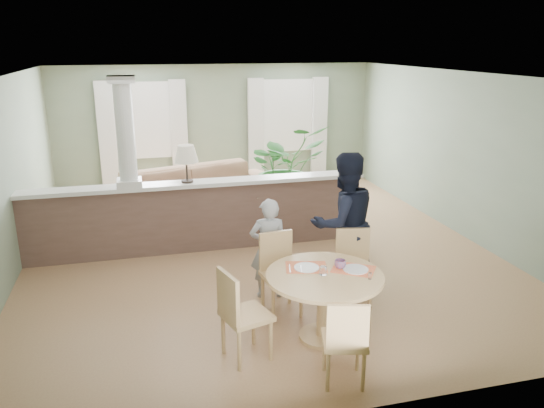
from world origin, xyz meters
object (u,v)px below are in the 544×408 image
object	(u,v)px
dining_table	(325,287)
chair_far_boy	(279,269)
houseplant	(286,168)
man_person	(344,224)
chair_near	(346,339)
chair_side	(239,311)
chair_far_man	(353,265)
sofa	(196,195)
child_person	(269,248)

from	to	relation	value
dining_table	chair_far_boy	bearing A→B (deg)	112.15
houseplant	man_person	distance (m)	3.62
chair_far_boy	chair_near	xyz separation A→B (m)	(0.20, -1.61, -0.04)
chair_far_boy	chair_side	xyz separation A→B (m)	(-0.67, -0.93, 0.01)
dining_table	chair_far_man	distance (m)	0.89
sofa	child_person	bearing A→B (deg)	-96.89
chair_side	sofa	bearing A→B (deg)	-17.84
chair_far_boy	man_person	size ratio (longest dim) A/B	0.52
chair_side	man_person	bearing A→B (deg)	-68.84
houseplant	chair_near	world-z (taller)	houseplant
dining_table	chair_side	distance (m)	0.99
chair_near	man_person	bearing A→B (deg)	-96.49
houseplant	chair_side	distance (m)	5.20
sofa	dining_table	size ratio (longest dim) A/B	2.52
dining_table	man_person	world-z (taller)	man_person
chair_far_man	man_person	bearing A→B (deg)	100.93
sofa	child_person	world-z (taller)	child_person
houseplant	chair_far_man	size ratio (longest dim) A/B	1.73
sofa	man_person	distance (m)	3.77
houseplant	chair_far_boy	world-z (taller)	houseplant
houseplant	chair_far_boy	xyz separation A→B (m)	(-1.19, -3.92, -0.30)
chair_side	houseplant	bearing A→B (deg)	-37.63
chair_far_boy	child_person	distance (m)	0.41
man_person	chair_near	bearing A→B (deg)	61.18
chair_far_man	man_person	xyz separation A→B (m)	(0.02, 0.41, 0.39)
sofa	houseplant	distance (m)	1.81
chair_near	chair_far_boy	bearing A→B (deg)	-68.50
child_person	man_person	bearing A→B (deg)	-176.48
man_person	chair_side	bearing A→B (deg)	29.82
houseplant	child_person	bearing A→B (deg)	-109.10
chair_far_boy	child_person	size ratio (longest dim) A/B	0.74
houseplant	chair_side	bearing A→B (deg)	-110.94
chair_far_man	chair_side	xyz separation A→B (m)	(-1.58, -0.83, 0.01)
sofa	houseplant	size ratio (longest dim) A/B	1.92
sofa	chair_far_boy	distance (m)	3.78
dining_table	child_person	size ratio (longest dim) A/B	0.97
sofa	chair_near	bearing A→B (deg)	-97.75
child_person	chair_far_boy	bearing A→B (deg)	103.22
sofa	houseplant	xyz separation A→B (m)	(1.76, 0.18, 0.37)
chair_far_boy	sofa	bearing A→B (deg)	92.11
dining_table	sofa	bearing A→B (deg)	101.12
child_person	sofa	bearing A→B (deg)	-73.03
chair_far_man	chair_side	distance (m)	1.79
houseplant	chair_far_boy	distance (m)	4.11
chair_near	child_person	world-z (taller)	child_person
sofa	chair_far_boy	world-z (taller)	chair_far_boy
chair_near	man_person	size ratio (longest dim) A/B	0.49
houseplant	man_person	bearing A→B (deg)	-94.01
dining_table	chair_far_boy	xyz separation A→B (m)	(-0.31, 0.75, -0.07)
dining_table	man_person	xyz separation A→B (m)	(0.63, 1.06, 0.32)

